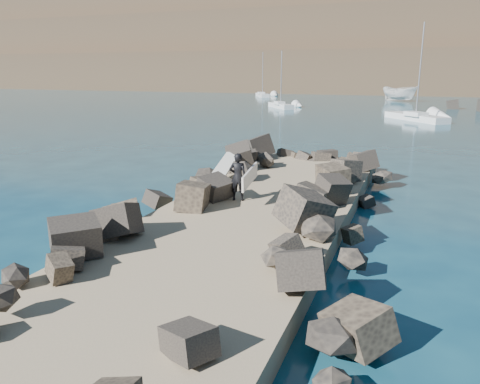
{
  "coord_description": "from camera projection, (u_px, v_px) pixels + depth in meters",
  "views": [
    {
      "loc": [
        4.91,
        -13.85,
        5.08
      ],
      "look_at": [
        0.0,
        -1.0,
        1.5
      ],
      "focal_mm": 35.0,
      "sensor_mm": 36.0,
      "label": 1
    }
  ],
  "objects": [
    {
      "name": "surfboard_resting",
      "position": [
        226.0,
        166.0,
        20.32
      ],
      "size": [
        0.93,
        2.59,
        0.08
      ],
      "primitive_type": "cube",
      "rotation": [
        0.0,
        0.0,
        0.12
      ],
      "color": "silver",
      "rests_on": "riprap_left"
    },
    {
      "name": "jetty",
      "position": [
        228.0,
        240.0,
        13.61
      ],
      "size": [
        6.0,
        26.0,
        0.6
      ],
      "primitive_type": "cube",
      "color": "#8C7759",
      "rests_on": "ground"
    },
    {
      "name": "surfer_with_board",
      "position": [
        240.0,
        177.0,
        16.43
      ],
      "size": [
        0.94,
        2.1,
        1.7
      ],
      "color": "black",
      "rests_on": "jetty"
    },
    {
      "name": "sailboat_c",
      "position": [
        416.0,
        117.0,
        48.99
      ],
      "size": [
        6.65,
        7.71,
        9.97
      ],
      "color": "silver",
      "rests_on": "ground"
    },
    {
      "name": "boat_imported",
      "position": [
        400.0,
        93.0,
        79.7
      ],
      "size": [
        7.03,
        5.91,
        2.61
      ],
      "primitive_type": "imported",
      "rotation": [
        0.0,
        0.0,
        0.97
      ],
      "color": "silver",
      "rests_on": "ground"
    },
    {
      "name": "riprap_left",
      "position": [
        150.0,
        218.0,
        15.01
      ],
      "size": [
        2.6,
        22.0,
        1.0
      ],
      "primitive_type": "cube",
      "color": "black",
      "rests_on": "ground"
    },
    {
      "name": "sailboat_a",
      "position": [
        281.0,
        106.0,
        65.26
      ],
      "size": [
        5.01,
        6.03,
        7.86
      ],
      "color": "silver",
      "rests_on": "ground"
    },
    {
      "name": "ground",
      "position": [
        251.0,
        229.0,
        15.49
      ],
      "size": [
        800.0,
        800.0,
        0.0
      ],
      "primitive_type": "plane",
      "color": "#0F384C",
      "rests_on": "ground"
    },
    {
      "name": "sailboat_e",
      "position": [
        262.0,
        95.0,
        93.74
      ],
      "size": [
        4.89,
        7.21,
        8.8
      ],
      "color": "silver",
      "rests_on": "ground"
    },
    {
      "name": "headland",
      "position": [
        444.0,
        36.0,
        152.64
      ],
      "size": [
        360.0,
        140.0,
        32.0
      ],
      "primitive_type": "cube",
      "color": "#2D4919",
      "rests_on": "ground"
    },
    {
      "name": "riprap_right",
      "position": [
        331.0,
        240.0,
        13.01
      ],
      "size": [
        2.6,
        22.0,
        1.0
      ],
      "primitive_type": "cube",
      "color": "black",
      "rests_on": "ground"
    }
  ]
}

